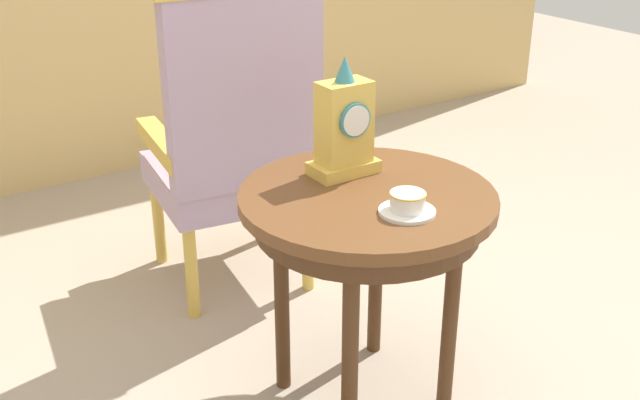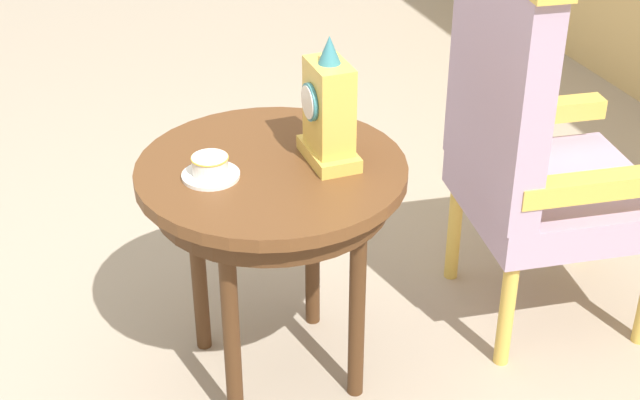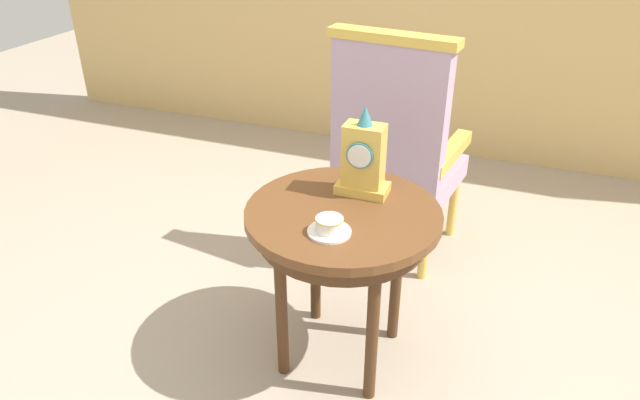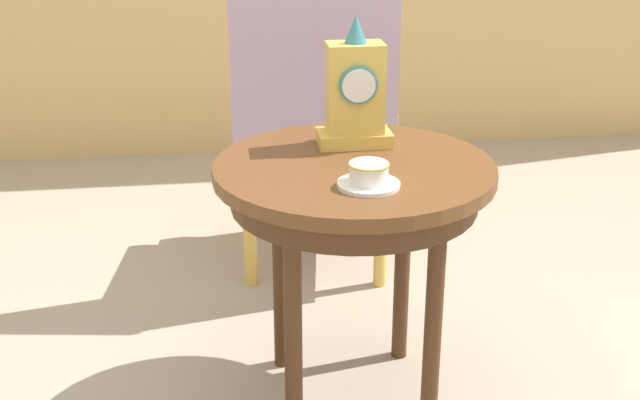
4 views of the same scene
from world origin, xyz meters
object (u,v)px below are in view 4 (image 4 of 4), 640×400
(side_table, at_px, (354,194))
(armchair, at_px, (315,108))
(mantel_clock, at_px, (355,94))
(teacup_left, at_px, (369,176))

(side_table, relative_size, armchair, 0.61)
(side_table, distance_m, mantel_clock, 0.26)
(side_table, xyz_separation_m, mantel_clock, (0.02, 0.15, 0.22))
(side_table, xyz_separation_m, teacup_left, (0.01, -0.16, 0.11))
(side_table, relative_size, teacup_left, 4.80)
(teacup_left, xyz_separation_m, mantel_clock, (0.02, 0.30, 0.11))
(armchair, bearing_deg, mantel_clock, -87.80)
(teacup_left, distance_m, armchair, 0.93)
(side_table, bearing_deg, teacup_left, -87.99)
(teacup_left, height_order, mantel_clock, mantel_clock)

